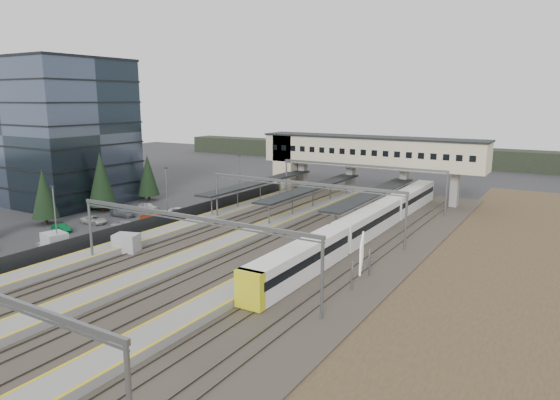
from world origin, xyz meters
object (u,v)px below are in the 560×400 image
Objects in this scene: relay_cabin_near at (126,244)px; billboard at (362,254)px; office_building at (53,131)px; footbridge at (355,154)px; relay_cabin_far at (55,243)px; train at (368,223)px.

billboard reaches higher than relay_cabin_near.
footbridge is at bearing 34.47° from office_building.
office_building is 7.52× the size of relay_cabin_near.
relay_cabin_far is at bearing -165.20° from billboard.
office_building reaches higher than train.
footbridge reaches higher than relay_cabin_near.
relay_cabin_near is 0.08× the size of footbridge.
office_building is 63.25m from billboard.
train is 10.48× the size of billboard.
office_building reaches higher than footbridge.
footbridge is at bearing 113.76° from billboard.
office_building is 0.44× the size of train.
footbridge is 0.73× the size of train.
relay_cabin_far is 35.61m from billboard.
relay_cabin_near is 46.94m from footbridge.
footbridge is at bearing 78.42° from relay_cabin_near.
relay_cabin_far is at bearing -36.06° from office_building.
footbridge is 7.66× the size of billboard.
office_building is at bearing -174.43° from train.
office_building is at bearing 143.94° from relay_cabin_far.
footbridge reaches higher than relay_cabin_far.
relay_cabin_near is 30.13m from train.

